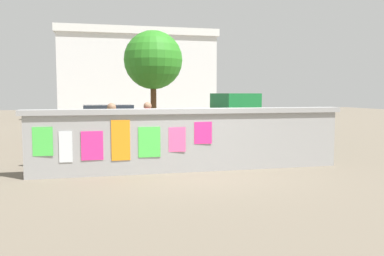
{
  "coord_description": "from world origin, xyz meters",
  "views": [
    {
      "loc": [
        -2.18,
        -9.25,
        1.86
      ],
      "look_at": [
        0.37,
        1.49,
        0.9
      ],
      "focal_mm": 37.66,
      "sensor_mm": 36.0,
      "label": 1
    }
  ],
  "objects_px": {
    "auto_rickshaw_truck": "(208,122)",
    "person_walking": "(112,129)",
    "motorcycle": "(72,138)",
    "person_bystander": "(148,125)",
    "tree_roadside": "(153,60)",
    "bicycle_near": "(58,152)",
    "car_parked": "(104,121)"
  },
  "relations": [
    {
      "from": "car_parked",
      "to": "person_walking",
      "type": "xyz_separation_m",
      "value": [
        0.07,
        -6.36,
        0.26
      ]
    },
    {
      "from": "auto_rickshaw_truck",
      "to": "person_walking",
      "type": "relative_size",
      "value": 2.33
    },
    {
      "from": "person_bystander",
      "to": "tree_roadside",
      "type": "xyz_separation_m",
      "value": [
        1.25,
        7.85,
        2.38
      ]
    },
    {
      "from": "car_parked",
      "to": "person_bystander",
      "type": "bearing_deg",
      "value": -79.35
    },
    {
      "from": "tree_roadside",
      "to": "motorcycle",
      "type": "bearing_deg",
      "value": -121.34
    },
    {
      "from": "tree_roadside",
      "to": "person_bystander",
      "type": "bearing_deg",
      "value": -99.05
    },
    {
      "from": "car_parked",
      "to": "tree_roadside",
      "type": "xyz_separation_m",
      "value": [
        2.3,
        2.25,
        2.63
      ]
    },
    {
      "from": "bicycle_near",
      "to": "person_bystander",
      "type": "distance_m",
      "value": 2.4
    },
    {
      "from": "car_parked",
      "to": "person_bystander",
      "type": "height_order",
      "value": "person_bystander"
    },
    {
      "from": "bicycle_near",
      "to": "tree_roadside",
      "type": "distance_m",
      "value": 9.22
    },
    {
      "from": "auto_rickshaw_truck",
      "to": "bicycle_near",
      "type": "distance_m",
      "value": 5.07
    },
    {
      "from": "auto_rickshaw_truck",
      "to": "bicycle_near",
      "type": "relative_size",
      "value": 2.21
    },
    {
      "from": "car_parked",
      "to": "motorcycle",
      "type": "bearing_deg",
      "value": -108.02
    },
    {
      "from": "tree_roadside",
      "to": "bicycle_near",
      "type": "bearing_deg",
      "value": -114.1
    },
    {
      "from": "person_walking",
      "to": "person_bystander",
      "type": "xyz_separation_m",
      "value": [
        0.98,
        0.76,
        0.0
      ]
    },
    {
      "from": "auto_rickshaw_truck",
      "to": "tree_roadside",
      "type": "distance_m",
      "value": 6.41
    },
    {
      "from": "car_parked",
      "to": "person_bystander",
      "type": "relative_size",
      "value": 2.39
    },
    {
      "from": "auto_rickshaw_truck",
      "to": "person_bystander",
      "type": "xyz_separation_m",
      "value": [
        -2.26,
        -2.02,
        0.09
      ]
    },
    {
      "from": "person_walking",
      "to": "person_bystander",
      "type": "distance_m",
      "value": 1.24
    },
    {
      "from": "person_walking",
      "to": "tree_roadside",
      "type": "relative_size",
      "value": 0.34
    },
    {
      "from": "motorcycle",
      "to": "person_bystander",
      "type": "bearing_deg",
      "value": -47.33
    },
    {
      "from": "car_parked",
      "to": "tree_roadside",
      "type": "relative_size",
      "value": 0.82
    },
    {
      "from": "person_bystander",
      "to": "tree_roadside",
      "type": "bearing_deg",
      "value": 80.95
    },
    {
      "from": "car_parked",
      "to": "person_bystander",
      "type": "xyz_separation_m",
      "value": [
        1.05,
        -5.6,
        0.26
      ]
    },
    {
      "from": "car_parked",
      "to": "person_walking",
      "type": "distance_m",
      "value": 6.36
    },
    {
      "from": "auto_rickshaw_truck",
      "to": "tree_roadside",
      "type": "height_order",
      "value": "tree_roadside"
    },
    {
      "from": "car_parked",
      "to": "bicycle_near",
      "type": "height_order",
      "value": "car_parked"
    },
    {
      "from": "auto_rickshaw_truck",
      "to": "person_bystander",
      "type": "distance_m",
      "value": 3.03
    },
    {
      "from": "auto_rickshaw_truck",
      "to": "tree_roadside",
      "type": "xyz_separation_m",
      "value": [
        -1.01,
        5.83,
        2.46
      ]
    },
    {
      "from": "motorcycle",
      "to": "auto_rickshaw_truck",
      "type": "bearing_deg",
      "value": -3.77
    },
    {
      "from": "auto_rickshaw_truck",
      "to": "person_walking",
      "type": "bearing_deg",
      "value": -139.4
    },
    {
      "from": "person_walking",
      "to": "person_bystander",
      "type": "bearing_deg",
      "value": 37.68
    }
  ]
}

